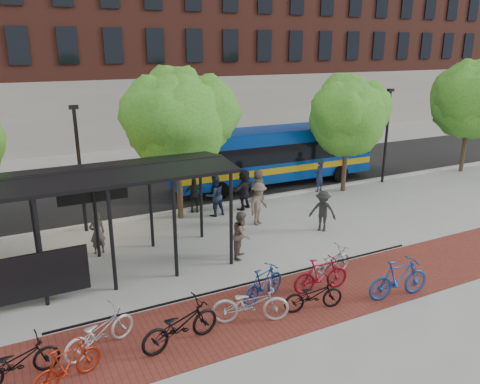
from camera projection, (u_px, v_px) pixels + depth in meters
name	position (u px, v px, depth m)	size (l,w,h in m)	color
ground	(277.00, 231.00, 19.19)	(160.00, 160.00, 0.00)	#9E9E99
asphalt_street	(203.00, 183.00, 26.01)	(160.00, 8.00, 0.01)	black
curb	(235.00, 202.00, 22.58)	(160.00, 0.25, 0.12)	#B7B7B2
brick_strip	(307.00, 298.00, 14.07)	(24.00, 3.00, 0.01)	maroon
bike_rack_rail	(255.00, 295.00, 14.28)	(12.00, 0.05, 0.95)	black
building_brick	(226.00, 15.00, 42.66)	(55.00, 14.00, 20.00)	brown
bus_shelter	(62.00, 191.00, 14.39)	(10.60, 3.07, 3.60)	black
tree_b	(179.00, 117.00, 19.46)	(5.15, 4.20, 6.47)	#382619
tree_c	(349.00, 113.00, 23.45)	(4.66, 3.80, 5.92)	#382619
tree_d	(472.00, 96.00, 27.21)	(5.39, 4.40, 6.55)	#382619
lamp_post_left	(80.00, 166.00, 18.43)	(0.35, 0.20, 5.12)	black
lamp_post_right	(387.00, 133.00, 25.31)	(0.35, 0.20, 5.12)	black
bus	(273.00, 153.00, 25.24)	(11.44, 2.93, 3.07)	#083AA1
bike_0	(17.00, 362.00, 10.51)	(0.64, 1.85, 0.97)	black
bike_1	(67.00, 365.00, 10.37)	(0.48, 1.70, 1.02)	maroon
bike_2	(99.00, 331.00, 11.56)	(0.69, 1.98, 1.04)	#B9B9BC
bike_4	(180.00, 325.00, 11.76)	(0.75, 2.17, 1.14)	black
bike_6	(251.00, 303.00, 12.75)	(0.74, 2.12, 1.11)	#AAAAAD
bike_7	(263.00, 283.00, 13.87)	(0.50, 1.78, 1.07)	navy
bike_8	(313.00, 295.00, 13.35)	(0.62, 1.78, 0.94)	black
bike_9	(321.00, 275.00, 14.35)	(0.52, 1.85, 1.11)	maroon
bike_10	(331.00, 262.00, 15.34)	(0.64, 1.83, 0.96)	gray
bike_11	(399.00, 279.00, 13.98)	(0.58, 2.07, 1.24)	navy
pedestrian_1	(97.00, 233.00, 16.94)	(0.58, 0.38, 1.58)	#443D36
pedestrian_2	(215.00, 196.00, 20.72)	(0.90, 0.70, 1.86)	#1A233D
pedestrian_3	(259.00, 204.00, 19.69)	(1.18, 0.68, 1.83)	brown
pedestrian_4	(194.00, 195.00, 21.26)	(0.93, 0.39, 1.58)	black
pedestrian_5	(244.00, 189.00, 21.57)	(1.77, 0.56, 1.91)	black
pedestrian_6	(258.00, 186.00, 22.65)	(0.77, 0.50, 1.58)	#473E39
pedestrian_7	(319.00, 175.00, 24.24)	(0.62, 0.41, 1.71)	#1F2749
pedestrian_8	(242.00, 235.00, 16.62)	(0.83, 0.65, 1.72)	brown
pedestrian_9	(323.00, 211.00, 19.02)	(1.10, 0.63, 1.70)	black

